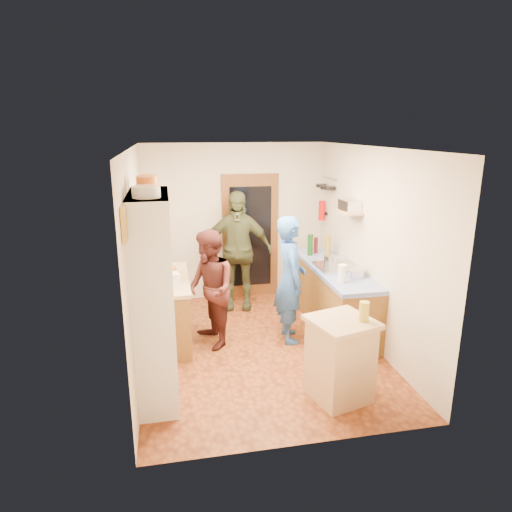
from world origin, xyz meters
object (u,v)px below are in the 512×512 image
object	(u,v)px
person_left	(211,288)
person_back	(238,251)
right_counter_base	(332,298)
person_hob	(293,280)
island_base	(340,361)
hutch_body	(154,297)

from	to	relation	value
person_left	person_back	world-z (taller)	person_back
right_counter_base	person_back	xyz separation A→B (m)	(-1.25, 0.96, 0.53)
person_hob	person_back	size ratio (longest dim) A/B	0.91
right_counter_base	island_base	xyz separation A→B (m)	(-0.60, -1.83, 0.01)
island_base	person_hob	bearing A→B (deg)	94.42
right_counter_base	person_left	bearing A→B (deg)	-171.68
island_base	person_left	size ratio (longest dim) A/B	0.55
person_left	person_back	distance (m)	1.35
island_base	person_hob	size ratio (longest dim) A/B	0.50
hutch_body	person_left	bearing A→B (deg)	56.20
island_base	person_left	world-z (taller)	person_left
person_hob	island_base	bearing A→B (deg)	-172.71
right_counter_base	person_back	distance (m)	1.66
person_back	person_left	bearing A→B (deg)	-102.33
right_counter_base	person_back	world-z (taller)	person_back
right_counter_base	person_left	world-z (taller)	person_left
hutch_body	person_hob	distance (m)	2.03
person_hob	person_back	bearing A→B (deg)	24.98
person_back	person_hob	bearing A→B (deg)	-55.71
right_counter_base	person_back	bearing A→B (deg)	142.54
island_base	hutch_body	bearing A→B (deg)	164.47
island_base	person_left	distance (m)	2.01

